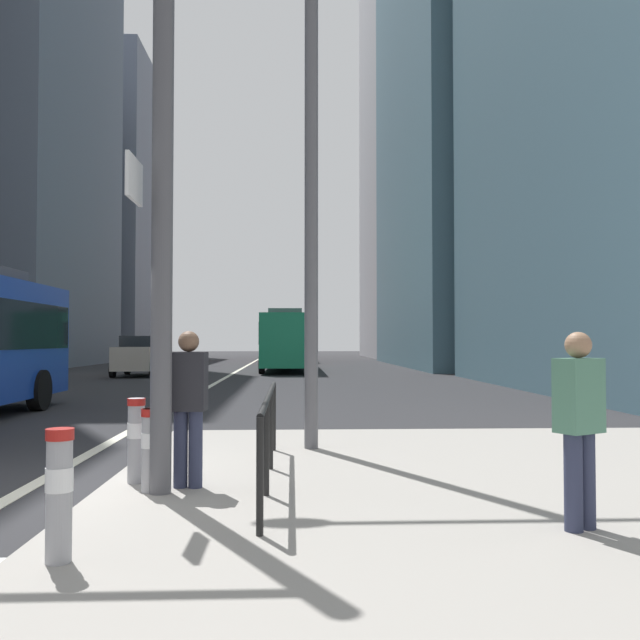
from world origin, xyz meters
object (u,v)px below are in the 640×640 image
street_lamp_post (311,100)px  bollard_back (136,436)px  city_bus_red_receding (286,338)px  car_oncoming_mid (140,355)px  car_receding_near (284,348)px  bollard_right (150,445)px  pedestrian_waiting (188,401)px  bollard_left (59,488)px  pedestrian_walking (579,420)px  car_receding_far (286,351)px  city_bus_red_distant (291,339)px

street_lamp_post → bollard_back: street_lamp_post is taller
city_bus_red_receding → street_lamp_post: street_lamp_post is taller
city_bus_red_receding → car_oncoming_mid: bearing=-141.7°
city_bus_red_receding → car_receding_near: 28.02m
bollard_right → pedestrian_waiting: pedestrian_waiting is taller
car_oncoming_mid → pedestrian_waiting: car_oncoming_mid is taller
car_receding_near → bollard_right: bearing=-90.7°
car_receding_near → car_oncoming_mid: bearing=-101.2°
bollard_left → pedestrian_waiting: bearing=77.2°
street_lamp_post → pedestrian_walking: street_lamp_post is taller
bollard_back → street_lamp_post: bearing=48.8°
bollard_right → bollard_back: bearing=119.2°
car_receding_far → bollard_left: size_ratio=4.73×
car_receding_near → car_receding_far: same height
bollard_right → pedestrian_walking: 4.18m
street_lamp_post → bollard_right: size_ratio=9.31×
city_bus_red_receding → city_bus_red_distant: (0.30, 18.39, 0.00)m
city_bus_red_distant → car_oncoming_mid: (-7.35, -23.96, -0.85)m
car_oncoming_mid → bollard_back: (5.67, -25.32, -0.33)m
car_receding_near → street_lamp_post: (1.01, -56.61, 4.29)m
car_oncoming_mid → city_bus_red_distant: bearing=73.0°
city_bus_red_receding → pedestrian_waiting: 31.17m
city_bus_red_distant → car_receding_far: size_ratio=2.59×
car_oncoming_mid → pedestrian_waiting: bearing=-76.2°
bollard_left → street_lamp_post: bearing=68.6°
car_oncoming_mid → pedestrian_waiting: 26.34m
bollard_left → pedestrian_waiting: 2.48m
city_bus_red_receding → bollard_right: size_ratio=13.35×
car_receding_far → street_lamp_post: 38.24m
bollard_left → bollard_back: (-0.07, 2.65, -0.01)m
car_oncoming_mid → car_receding_near: bearing=78.8°
car_oncoming_mid → bollard_right: (5.92, -25.77, -0.36)m
street_lamp_post → pedestrian_walking: (2.11, -4.29, -4.23)m
bollard_back → pedestrian_waiting: pedestrian_waiting is taller
pedestrian_waiting → bollard_left: bearing=-102.8°
city_bus_red_receding → car_oncoming_mid: (-7.05, -5.57, -0.85)m
car_oncoming_mid → car_receding_far: 16.51m
car_receding_far → pedestrian_walking: bearing=-86.2°
city_bus_red_receding → pedestrian_waiting: (-0.76, -31.15, -0.76)m
city_bus_red_distant → pedestrian_waiting: 49.56m
street_lamp_post → bollard_left: street_lamp_post is taller
car_receding_near → street_lamp_post: bearing=-89.0°
car_receding_near → bollard_left: car_receding_near is taller
car_receding_far → bollard_back: (-1.30, -40.28, -0.32)m
city_bus_red_distant → street_lamp_post: street_lamp_post is taller
car_receding_far → bollard_right: bearing=-91.5°
city_bus_red_receding → bollard_left: (-1.30, -33.54, -1.16)m
bollard_back → car_receding_near: bearing=89.0°
car_receding_far → bollard_left: bearing=-91.6°
car_receding_near → bollard_right: 59.35m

